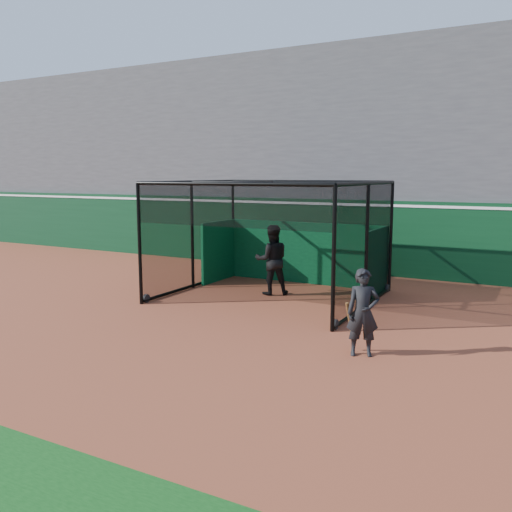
% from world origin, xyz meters
% --- Properties ---
extents(ground, '(120.00, 120.00, 0.00)m').
position_xyz_m(ground, '(0.00, 0.00, 0.00)').
color(ground, '#97472C').
rests_on(ground, ground).
extents(outfield_wall, '(50.00, 0.50, 2.50)m').
position_xyz_m(outfield_wall, '(0.00, 8.50, 1.29)').
color(outfield_wall, '#093418').
rests_on(outfield_wall, ground).
extents(grandstand, '(50.00, 7.85, 8.95)m').
position_xyz_m(grandstand, '(0.00, 12.27, 4.48)').
color(grandstand, '#4C4C4F').
rests_on(grandstand, ground).
extents(batting_cage, '(5.37, 4.80, 3.14)m').
position_xyz_m(batting_cage, '(-0.08, 3.70, 1.57)').
color(batting_cage, black).
rests_on(batting_cage, ground).
extents(batter, '(1.21, 1.15, 1.97)m').
position_xyz_m(batter, '(-0.24, 4.00, 0.98)').
color(batter, black).
rests_on(batter, ground).
extents(on_deck_player, '(0.70, 0.59, 1.64)m').
position_xyz_m(on_deck_player, '(3.60, 0.12, 0.82)').
color(on_deck_player, black).
rests_on(on_deck_player, ground).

